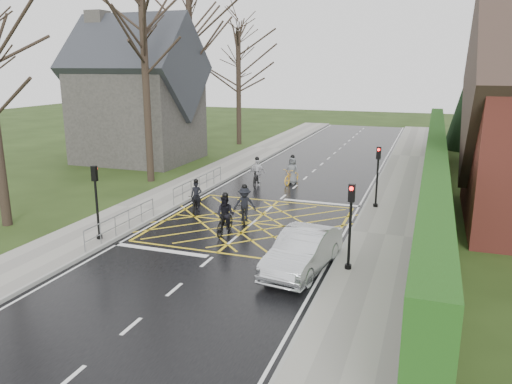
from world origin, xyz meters
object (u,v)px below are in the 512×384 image
Objects in this scene: cyclist_rear at (196,200)px; car at (303,251)px; cyclist_lead at (292,174)px; cyclist_mid at (244,208)px; cyclist_front at (257,175)px; cyclist_back at (225,218)px.

cyclist_rear is 0.40× the size of car.
cyclist_lead is (2.97, 7.24, 0.10)m from cyclist_rear.
car is at bearing -72.65° from cyclist_mid.
cyclist_lead reaches higher than cyclist_rear.
cyclist_rear is 8.85m from car.
cyclist_mid is 6.11m from car.
cyclist_front is at bearing -136.64° from cyclist_lead.
cyclist_back is at bearing -118.47° from cyclist_mid.
cyclist_rear reaches higher than car.
cyclist_back reaches higher than cyclist_front.
cyclist_front reaches higher than cyclist_rear.
cyclist_lead reaches higher than car.
cyclist_rear is 0.91× the size of cyclist_mid.
cyclist_rear is at bearing -102.21° from cyclist_lead.
cyclist_mid is 8.14m from cyclist_lead.
cyclist_lead is 0.43× the size of car.
cyclist_mid is 1.01× the size of cyclist_lead.
cyclist_front is at bearing 99.10° from cyclist_back.
cyclist_lead is (1.87, 1.22, -0.03)m from cyclist_front.
cyclist_rear is 3.91m from cyclist_back.
cyclist_mid reaches higher than car.
cyclist_front is 0.94× the size of cyclist_lead.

